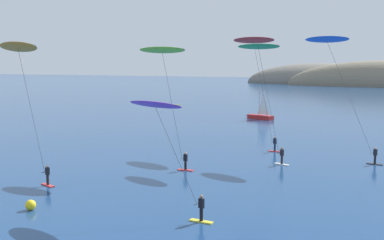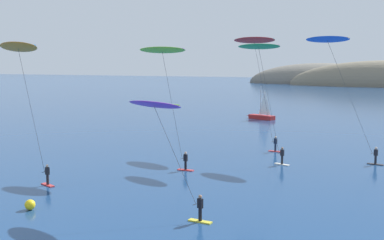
{
  "view_description": "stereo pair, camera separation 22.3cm",
  "coord_description": "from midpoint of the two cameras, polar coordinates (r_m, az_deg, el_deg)",
  "views": [
    {
      "loc": [
        24.25,
        -14.88,
        9.7
      ],
      "look_at": [
        7.16,
        23.36,
        4.71
      ],
      "focal_mm": 45.0,
      "sensor_mm": 36.0,
      "label": 1
    },
    {
      "loc": [
        24.46,
        -14.79,
        9.7
      ],
      "look_at": [
        7.16,
        23.36,
        4.71
      ],
      "focal_mm": 45.0,
      "sensor_mm": 36.0,
      "label": 2
    }
  ],
  "objects": [
    {
      "name": "kitesurfer_orange",
      "position": [
        41.38,
        -19.83,
        6.95
      ],
      "size": [
        6.29,
        2.27,
        11.46
      ],
      "color": "red",
      "rests_on": "ground"
    },
    {
      "name": "kitesurfer_green",
      "position": [
        47.55,
        7.96,
        7.51
      ],
      "size": [
        6.11,
        2.9,
        11.62
      ],
      "color": "silver",
      "rests_on": "ground"
    },
    {
      "name": "kitesurfer_lime",
      "position": [
        43.87,
        -3.49,
        7.14
      ],
      "size": [
        5.6,
        1.76,
        11.22
      ],
      "color": "red",
      "rests_on": "ground"
    },
    {
      "name": "kitesurfer_blue",
      "position": [
        50.78,
        15.99,
        8.07
      ],
      "size": [
        8.46,
        3.63,
        12.45
      ],
      "color": "#2D2D33",
      "rests_on": "ground"
    },
    {
      "name": "sailboat_near",
      "position": [
        84.4,
        7.88,
        0.56
      ],
      "size": [
        5.83,
        3.18,
        5.7
      ],
      "color": "#B22323",
      "rests_on": "ground"
    },
    {
      "name": "kitesurfer_purple",
      "position": [
        31.17,
        -4.12,
        0.67
      ],
      "size": [
        7.0,
        2.74,
        7.34
      ],
      "color": "yellow",
      "rests_on": "ground"
    },
    {
      "name": "marker_buoy",
      "position": [
        34.05,
        -18.77,
        -9.52
      ],
      "size": [
        0.7,
        0.7,
        0.7
      ],
      "primitive_type": "sphere",
      "color": "yellow",
      "rests_on": "ground"
    },
    {
      "name": "headland_island",
      "position": [
        225.19,
        18.29,
        3.98
      ],
      "size": [
        106.03,
        43.27,
        21.62
      ],
      "color": "slate",
      "rests_on": "ground"
    },
    {
      "name": "kitesurfer_red",
      "position": [
        54.4,
        7.35,
        8.51
      ],
      "size": [
        6.46,
        3.05,
        12.62
      ],
      "color": "red",
      "rests_on": "ground"
    }
  ]
}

